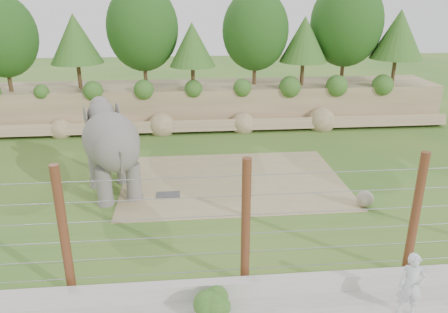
{
  "coord_description": "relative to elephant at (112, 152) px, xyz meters",
  "views": [
    {
      "loc": [
        -1.63,
        -15.23,
        8.14
      ],
      "look_at": [
        0.0,
        2.0,
        1.6
      ],
      "focal_mm": 35.0,
      "sensor_mm": 36.0,
      "label": 1
    }
  ],
  "objects": [
    {
      "name": "barrier_fence",
      "position": [
        4.69,
        -6.81,
        0.15
      ],
      "size": [
        20.26,
        0.26,
        4.0
      ],
      "color": "#512E15",
      "rests_on": "ground"
    },
    {
      "name": "drain_grate",
      "position": [
        2.26,
        -0.54,
        -1.81
      ],
      "size": [
        1.0,
        0.6,
        0.03
      ],
      "primitive_type": "cube",
      "color": "#262628",
      "rests_on": "dirt_patch"
    },
    {
      "name": "ground",
      "position": [
        4.69,
        -2.31,
        -1.85
      ],
      "size": [
        90.0,
        90.0,
        0.0
      ],
      "primitive_type": "plane",
      "color": "#336723",
      "rests_on": "ground"
    },
    {
      "name": "stone_ball",
      "position": [
        10.19,
        -2.35,
        -1.49
      ],
      "size": [
        0.67,
        0.67,
        0.67
      ],
      "primitive_type": "sphere",
      "color": "gray",
      "rests_on": "dirt_patch"
    },
    {
      "name": "dirt_patch",
      "position": [
        5.19,
        0.69,
        -1.84
      ],
      "size": [
        10.0,
        7.0,
        0.02
      ],
      "primitive_type": "cube",
      "color": "#9D8263",
      "rests_on": "ground"
    },
    {
      "name": "back_embankment",
      "position": [
        5.28,
        10.37,
        2.12
      ],
      "size": [
        30.0,
        5.52,
        8.77
      ],
      "color": "#827052",
      "rests_on": "ground"
    },
    {
      "name": "retaining_wall",
      "position": [
        4.69,
        -7.31,
        -1.6
      ],
      "size": [
        26.0,
        0.35,
        0.5
      ],
      "primitive_type": "cube",
      "color": "#A5A198",
      "rests_on": "ground"
    },
    {
      "name": "elephant",
      "position": [
        0.0,
        0.0,
        0.0
      ],
      "size": [
        3.35,
        4.95,
        3.69
      ],
      "primitive_type": null,
      "rotation": [
        0.0,
        0.0,
        0.34
      ],
      "color": "slate",
      "rests_on": "ground"
    },
    {
      "name": "walkway_shrub",
      "position": [
        3.69,
        -8.11,
        -1.45
      ],
      "size": [
        0.77,
        0.77,
        0.77
      ],
      "primitive_type": "sphere",
      "color": "#2D5D1F",
      "rests_on": "walkway"
    },
    {
      "name": "zookeeper",
      "position": [
        8.84,
        -8.55,
        -0.91
      ],
      "size": [
        0.77,
        0.61,
        1.85
      ],
      "primitive_type": "imported",
      "rotation": [
        0.0,
        0.0,
        -0.28
      ],
      "color": "silver",
      "rests_on": "walkway"
    }
  ]
}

